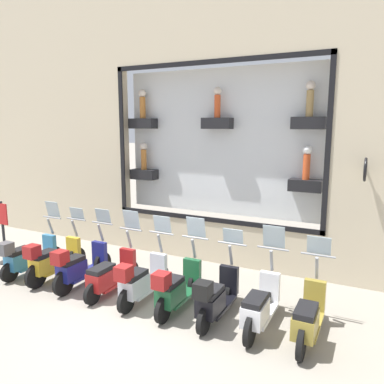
{
  "coord_description": "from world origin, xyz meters",
  "views": [
    {
      "loc": [
        -5.27,
        -3.77,
        3.57
      ],
      "look_at": [
        2.18,
        -0.05,
        2.09
      ],
      "focal_mm": 35.0,
      "sensor_mm": 36.0,
      "label": 1
    }
  ],
  "objects_px": {
    "scooter_black_2": "(215,297)",
    "shop_sign_post": "(3,230)",
    "scooter_teal_8": "(27,256)",
    "scooter_silver_4": "(141,281)",
    "scooter_red_5": "(110,275)",
    "scooter_navy_6": "(79,266)",
    "scooter_green_3": "(176,288)",
    "scooter_olive_0": "(308,317)",
    "scooter_yellow_7": "(52,260)",
    "scooter_white_1": "(260,306)"
  },
  "relations": [
    {
      "from": "scooter_white_1",
      "to": "scooter_yellow_7",
      "type": "height_order",
      "value": "scooter_white_1"
    },
    {
      "from": "scooter_teal_8",
      "to": "shop_sign_post",
      "type": "bearing_deg",
      "value": 76.57
    },
    {
      "from": "scooter_olive_0",
      "to": "scooter_navy_6",
      "type": "xyz_separation_m",
      "value": [
        -0.06,
        4.94,
        0.05
      ]
    },
    {
      "from": "scooter_silver_4",
      "to": "scooter_teal_8",
      "type": "bearing_deg",
      "value": 90.08
    },
    {
      "from": "scooter_navy_6",
      "to": "scooter_teal_8",
      "type": "bearing_deg",
      "value": 90.47
    },
    {
      "from": "scooter_yellow_7",
      "to": "scooter_black_2",
      "type": "bearing_deg",
      "value": -90.17
    },
    {
      "from": "scooter_silver_4",
      "to": "scooter_navy_6",
      "type": "height_order",
      "value": "scooter_silver_4"
    },
    {
      "from": "scooter_red_5",
      "to": "scooter_yellow_7",
      "type": "relative_size",
      "value": 0.99
    },
    {
      "from": "shop_sign_post",
      "to": "scooter_navy_6",
      "type": "bearing_deg",
      "value": -95.42
    },
    {
      "from": "scooter_red_5",
      "to": "scooter_silver_4",
      "type": "bearing_deg",
      "value": -94.18
    },
    {
      "from": "scooter_silver_4",
      "to": "shop_sign_post",
      "type": "xyz_separation_m",
      "value": [
        0.28,
        4.48,
        0.42
      ]
    },
    {
      "from": "scooter_silver_4",
      "to": "scooter_navy_6",
      "type": "relative_size",
      "value": 0.99
    },
    {
      "from": "scooter_black_2",
      "to": "scooter_navy_6",
      "type": "distance_m",
      "value": 3.3
    },
    {
      "from": "scooter_green_3",
      "to": "shop_sign_post",
      "type": "distance_m",
      "value": 5.32
    },
    {
      "from": "scooter_white_1",
      "to": "scooter_black_2",
      "type": "bearing_deg",
      "value": 94.95
    },
    {
      "from": "scooter_olive_0",
      "to": "scooter_black_2",
      "type": "height_order",
      "value": "scooter_olive_0"
    },
    {
      "from": "scooter_olive_0",
      "to": "scooter_black_2",
      "type": "bearing_deg",
      "value": 92.37
    },
    {
      "from": "scooter_silver_4",
      "to": "scooter_red_5",
      "type": "relative_size",
      "value": 1.0
    },
    {
      "from": "scooter_white_1",
      "to": "scooter_navy_6",
      "type": "distance_m",
      "value": 4.12
    },
    {
      "from": "scooter_olive_0",
      "to": "scooter_teal_8",
      "type": "height_order",
      "value": "scooter_teal_8"
    },
    {
      "from": "scooter_silver_4",
      "to": "scooter_teal_8",
      "type": "xyz_separation_m",
      "value": [
        -0.0,
        3.3,
        -0.01
      ]
    },
    {
      "from": "scooter_black_2",
      "to": "scooter_yellow_7",
      "type": "height_order",
      "value": "scooter_yellow_7"
    },
    {
      "from": "scooter_navy_6",
      "to": "scooter_teal_8",
      "type": "relative_size",
      "value": 1.01
    },
    {
      "from": "scooter_navy_6",
      "to": "scooter_white_1",
      "type": "bearing_deg",
      "value": -89.19
    },
    {
      "from": "shop_sign_post",
      "to": "scooter_teal_8",
      "type": "bearing_deg",
      "value": -103.43
    },
    {
      "from": "scooter_black_2",
      "to": "shop_sign_post",
      "type": "distance_m",
      "value": 6.15
    },
    {
      "from": "scooter_green_3",
      "to": "scooter_navy_6",
      "type": "relative_size",
      "value": 0.99
    },
    {
      "from": "shop_sign_post",
      "to": "scooter_yellow_7",
      "type": "bearing_deg",
      "value": -97.65
    },
    {
      "from": "scooter_navy_6",
      "to": "scooter_yellow_7",
      "type": "height_order",
      "value": "scooter_navy_6"
    },
    {
      "from": "scooter_silver_4",
      "to": "scooter_navy_6",
      "type": "bearing_deg",
      "value": 89.69
    },
    {
      "from": "scooter_navy_6",
      "to": "scooter_teal_8",
      "type": "height_order",
      "value": "scooter_teal_8"
    },
    {
      "from": "scooter_green_3",
      "to": "shop_sign_post",
      "type": "relative_size",
      "value": 1.09
    },
    {
      "from": "scooter_red_5",
      "to": "scooter_teal_8",
      "type": "height_order",
      "value": "scooter_red_5"
    },
    {
      "from": "scooter_olive_0",
      "to": "scooter_red_5",
      "type": "bearing_deg",
      "value": 90.05
    },
    {
      "from": "scooter_silver_4",
      "to": "scooter_yellow_7",
      "type": "distance_m",
      "value": 2.47
    },
    {
      "from": "scooter_silver_4",
      "to": "scooter_yellow_7",
      "type": "relative_size",
      "value": 0.99
    },
    {
      "from": "scooter_yellow_7",
      "to": "scooter_navy_6",
      "type": "bearing_deg",
      "value": -89.95
    },
    {
      "from": "scooter_olive_0",
      "to": "scooter_red_5",
      "type": "relative_size",
      "value": 1.01
    },
    {
      "from": "scooter_silver_4",
      "to": "scooter_olive_0",
      "type": "bearing_deg",
      "value": -88.89
    },
    {
      "from": "scooter_red_5",
      "to": "shop_sign_post",
      "type": "distance_m",
      "value": 3.69
    },
    {
      "from": "scooter_yellow_7",
      "to": "scooter_teal_8",
      "type": "height_order",
      "value": "scooter_teal_8"
    },
    {
      "from": "scooter_white_1",
      "to": "scooter_navy_6",
      "type": "xyz_separation_m",
      "value": [
        -0.06,
        4.12,
        0.04
      ]
    },
    {
      "from": "scooter_green_3",
      "to": "scooter_silver_4",
      "type": "bearing_deg",
      "value": 90.24
    },
    {
      "from": "scooter_red_5",
      "to": "scooter_yellow_7",
      "type": "bearing_deg",
      "value": 91.81
    },
    {
      "from": "scooter_yellow_7",
      "to": "scooter_teal_8",
      "type": "relative_size",
      "value": 1.01
    },
    {
      "from": "scooter_teal_8",
      "to": "scooter_white_1",
      "type": "bearing_deg",
      "value": -89.29
    },
    {
      "from": "scooter_green_3",
      "to": "scooter_red_5",
      "type": "bearing_deg",
      "value": 88.03
    },
    {
      "from": "scooter_white_1",
      "to": "scooter_silver_4",
      "type": "bearing_deg",
      "value": 91.55
    },
    {
      "from": "scooter_teal_8",
      "to": "scooter_silver_4",
      "type": "bearing_deg",
      "value": -89.92
    },
    {
      "from": "scooter_black_2",
      "to": "scooter_green_3",
      "type": "distance_m",
      "value": 0.82
    }
  ]
}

